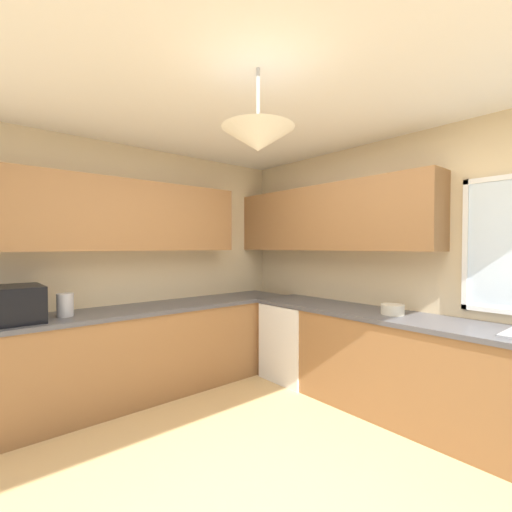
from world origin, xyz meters
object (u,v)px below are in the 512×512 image
Objects in this scene: dishwasher at (296,341)px; microwave at (16,304)px; bowl at (392,309)px; kettle at (65,305)px.

dishwasher is 1.75× the size of microwave.
microwave reaches higher than bowl.
kettle is at bearing -128.42° from bowl.
bowl is (1.14, 0.03, 0.51)m from dishwasher.
dishwasher is 4.21× the size of bowl.
dishwasher is 4.18× the size of kettle.
microwave reaches higher than dishwasher.
kettle reaches higher than bowl.
bowl is at bearing 51.58° from kettle.
microwave is at bearing -93.30° from kettle.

